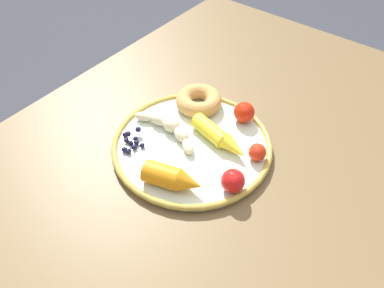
# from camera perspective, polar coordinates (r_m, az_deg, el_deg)

# --- Properties ---
(dining_table) EXTENTS (1.08, 0.82, 0.74)m
(dining_table) POSITION_cam_1_polar(r_m,az_deg,el_deg) (0.83, 4.27, -5.18)
(dining_table) COLOR brown
(dining_table) RESTS_ON ground_plane
(plate) EXTENTS (0.31, 0.31, 0.02)m
(plate) POSITION_cam_1_polar(r_m,az_deg,el_deg) (0.75, 0.00, -0.16)
(plate) COLOR silver
(plate) RESTS_ON dining_table
(banana) EXTENTS (0.06, 0.17, 0.03)m
(banana) POSITION_cam_1_polar(r_m,az_deg,el_deg) (0.76, -3.40, 2.47)
(banana) COLOR beige
(banana) RESTS_ON plate
(carrot_orange) EXTENTS (0.07, 0.11, 0.04)m
(carrot_orange) POSITION_cam_1_polar(r_m,az_deg,el_deg) (0.66, -2.84, -5.06)
(carrot_orange) COLOR orange
(carrot_orange) RESTS_ON plate
(carrot_yellow) EXTENTS (0.06, 0.14, 0.03)m
(carrot_yellow) POSITION_cam_1_polar(r_m,az_deg,el_deg) (0.74, 4.20, 1.07)
(carrot_yellow) COLOR yellow
(carrot_yellow) RESTS_ON plate
(donut) EXTENTS (0.14, 0.14, 0.03)m
(donut) POSITION_cam_1_polar(r_m,az_deg,el_deg) (0.82, 0.99, 6.41)
(donut) COLOR tan
(donut) RESTS_ON plate
(blueberry_pile) EXTENTS (0.06, 0.06, 0.02)m
(blueberry_pile) POSITION_cam_1_polar(r_m,az_deg,el_deg) (0.75, -8.90, 0.41)
(blueberry_pile) COLOR #191638
(blueberry_pile) RESTS_ON plate
(tomato_near) EXTENTS (0.04, 0.04, 0.04)m
(tomato_near) POSITION_cam_1_polar(r_m,az_deg,el_deg) (0.66, 6.03, -5.41)
(tomato_near) COLOR red
(tomato_near) RESTS_ON plate
(tomato_mid) EXTENTS (0.03, 0.03, 0.03)m
(tomato_mid) POSITION_cam_1_polar(r_m,az_deg,el_deg) (0.72, 9.58, -1.21)
(tomato_mid) COLOR red
(tomato_mid) RESTS_ON plate
(tomato_far) EXTENTS (0.04, 0.04, 0.04)m
(tomato_far) POSITION_cam_1_polar(r_m,az_deg,el_deg) (0.79, 7.67, 4.64)
(tomato_far) COLOR red
(tomato_far) RESTS_ON plate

